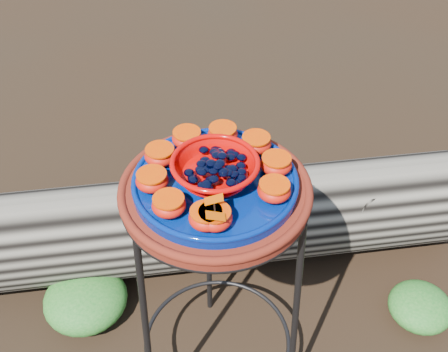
{
  "coord_description": "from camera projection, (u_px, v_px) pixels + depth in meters",
  "views": [
    {
      "loc": [
        -0.09,
        -0.85,
        1.53
      ],
      "look_at": [
        0.02,
        0.0,
        0.76
      ],
      "focal_mm": 45.0,
      "sensor_mm": 36.0,
      "label": 1
    }
  ],
  "objects": [
    {
      "name": "orange_half_4",
      "position": [
        223.0,
        134.0,
        1.24
      ],
      "size": [
        0.07,
        0.07,
        0.04
      ],
      "primitive_type": "ellipsoid",
      "color": "#BB0903",
      "rests_on": "cobalt_plate"
    },
    {
      "name": "terracotta_saucer",
      "position": [
        215.0,
        193.0,
        1.18
      ],
      "size": [
        0.4,
        0.4,
        0.03
      ],
      "primitive_type": "cylinder",
      "color": "#611B10",
      "rests_on": "plant_stand"
    },
    {
      "name": "cobalt_plate",
      "position": [
        215.0,
        183.0,
        1.17
      ],
      "size": [
        0.34,
        0.34,
        0.02
      ],
      "primitive_type": "cylinder",
      "color": "#001459",
      "rests_on": "terracotta_saucer"
    },
    {
      "name": "orange_half_9",
      "position": [
        206.0,
        218.0,
        1.05
      ],
      "size": [
        0.07,
        0.07,
        0.04
      ],
      "primitive_type": "ellipsoid",
      "color": "#BB0903",
      "rests_on": "cobalt_plate"
    },
    {
      "name": "orange_half_8",
      "position": [
        169.0,
        205.0,
        1.08
      ],
      "size": [
        0.07,
        0.07,
        0.04
      ],
      "primitive_type": "ellipsoid",
      "color": "#BB0903",
      "rests_on": "cobalt_plate"
    },
    {
      "name": "orange_half_6",
      "position": [
        160.0,
        155.0,
        1.19
      ],
      "size": [
        0.07,
        0.07,
        0.04
      ],
      "primitive_type": "ellipsoid",
      "color": "#BB0903",
      "rests_on": "cobalt_plate"
    },
    {
      "name": "glass_gems",
      "position": [
        215.0,
        157.0,
        1.12
      ],
      "size": [
        0.13,
        0.13,
        0.02
      ],
      "primitive_type": null,
      "color": "black",
      "rests_on": "red_bowl"
    },
    {
      "name": "orange_half_2",
      "position": [
        276.0,
        164.0,
        1.16
      ],
      "size": [
        0.07,
        0.07,
        0.04
      ],
      "primitive_type": "ellipsoid",
      "color": "#BB0903",
      "rests_on": "cobalt_plate"
    },
    {
      "name": "orange_half_7",
      "position": [
        152.0,
        181.0,
        1.13
      ],
      "size": [
        0.07,
        0.07,
        0.04
      ],
      "primitive_type": "ellipsoid",
      "color": "#BB0903",
      "rests_on": "cobalt_plate"
    },
    {
      "name": "plant_stand",
      "position": [
        217.0,
        297.0,
        1.43
      ],
      "size": [
        0.44,
        0.44,
        0.7
      ],
      "primitive_type": null,
      "color": "black",
      "rests_on": "ground"
    },
    {
      "name": "foliage_back",
      "position": [
        152.0,
        229.0,
        1.96
      ],
      "size": [
        0.36,
        0.36,
        0.18
      ],
      "primitive_type": "ellipsoid",
      "color": "#15621A",
      "rests_on": "ground"
    },
    {
      "name": "foliage_left",
      "position": [
        85.0,
        298.0,
        1.77
      ],
      "size": [
        0.26,
        0.26,
        0.13
      ],
      "primitive_type": "ellipsoid",
      "color": "#15621A",
      "rests_on": "ground"
    },
    {
      "name": "orange_half_1",
      "position": [
        274.0,
        191.0,
        1.11
      ],
      "size": [
        0.07,
        0.07,
        0.04
      ],
      "primitive_type": "ellipsoid",
      "color": "#BB0903",
      "rests_on": "cobalt_plate"
    },
    {
      "name": "butterfly",
      "position": [
        215.0,
        208.0,
        1.03
      ],
      "size": [
        0.08,
        0.05,
        0.01
      ],
      "primitive_type": null,
      "rotation": [
        0.0,
        0.0,
        -0.04
      ],
      "color": "#D14700",
      "rests_on": "orange_half_0"
    },
    {
      "name": "foliage_right",
      "position": [
        420.0,
        306.0,
        1.77
      ],
      "size": [
        0.2,
        0.2,
        0.1
      ],
      "primitive_type": "ellipsoid",
      "color": "#15621A",
      "rests_on": "ground"
    },
    {
      "name": "driftwood_log",
      "position": [
        211.0,
        220.0,
        1.89
      ],
      "size": [
        1.71,
        0.48,
        0.32
      ],
      "primitive_type": null,
      "rotation": [
        0.0,
        0.0,
        0.02
      ],
      "color": "black",
      "rests_on": "ground"
    },
    {
      "name": "orange_half_3",
      "position": [
        256.0,
        143.0,
        1.22
      ],
      "size": [
        0.07,
        0.07,
        0.04
      ],
      "primitive_type": "ellipsoid",
      "color": "#BB0903",
      "rests_on": "cobalt_plate"
    },
    {
      "name": "red_bowl",
      "position": [
        215.0,
        170.0,
        1.14
      ],
      "size": [
        0.17,
        0.17,
        0.05
      ],
      "primitive_type": null,
      "color": "#C90503",
      "rests_on": "cobalt_plate"
    },
    {
      "name": "orange_half_5",
      "position": [
        187.0,
        138.0,
        1.23
      ],
      "size": [
        0.07,
        0.07,
        0.04
      ],
      "primitive_type": "ellipsoid",
      "color": "#BB0903",
      "rests_on": "cobalt_plate"
    },
    {
      "name": "orange_half_0",
      "position": [
        215.0,
        218.0,
        1.05
      ],
      "size": [
        0.07,
        0.07,
        0.04
      ],
      "primitive_type": "ellipsoid",
      "color": "#BB0903",
      "rests_on": "cobalt_plate"
    }
  ]
}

